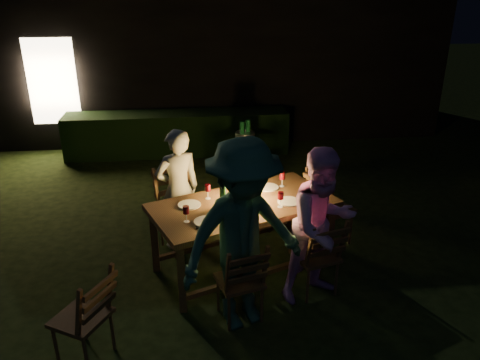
{
  "coord_description": "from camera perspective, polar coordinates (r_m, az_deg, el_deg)",
  "views": [
    {
      "loc": [
        -0.3,
        -4.96,
        3.06
      ],
      "look_at": [
        0.26,
        -0.11,
        1.0
      ],
      "focal_mm": 35.0,
      "sensor_mm": 36.0,
      "label": 1
    }
  ],
  "objects": [
    {
      "name": "garden_envelope",
      "position": [
        11.21,
        -5.21,
        15.19
      ],
      "size": [
        40.0,
        40.0,
        3.2
      ],
      "color": "black",
      "rests_on": "ground"
    },
    {
      "name": "dining_table",
      "position": [
        5.18,
        0.41,
        -3.61
      ],
      "size": [
        2.22,
        1.66,
        0.83
      ],
      "rotation": [
        0.0,
        0.0,
        0.38
      ],
      "color": "#4E321A",
      "rests_on": "ground"
    },
    {
      "name": "chair_near_left",
      "position": [
        4.66,
        0.02,
        -13.72
      ],
      "size": [
        0.51,
        0.53,
        0.92
      ],
      "rotation": [
        0.0,
        0.0,
        0.26
      ],
      "color": "#4E321A",
      "rests_on": "ground"
    },
    {
      "name": "chair_near_right",
      "position": [
        5.07,
        9.19,
        -10.6
      ],
      "size": [
        0.53,
        0.55,
        0.95
      ],
      "rotation": [
        0.0,
        0.0,
        0.28
      ],
      "color": "#4E321A",
      "rests_on": "ground"
    },
    {
      "name": "chair_far_left",
      "position": [
        5.84,
        -7.18,
        -5.29
      ],
      "size": [
        0.65,
        0.67,
        1.06
      ],
      "rotation": [
        0.0,
        0.0,
        3.62
      ],
      "color": "#4E321A",
      "rests_on": "ground"
    },
    {
      "name": "chair_far_right",
      "position": [
        6.22,
        1.48,
        -3.46
      ],
      "size": [
        0.55,
        0.57,
        0.99
      ],
      "rotation": [
        0.0,
        0.0,
        3.4
      ],
      "color": "#4E321A",
      "rests_on": "ground"
    },
    {
      "name": "chair_end",
      "position": [
        6.0,
        10.8,
        -4.8
      ],
      "size": [
        0.65,
        0.63,
        1.04
      ],
      "rotation": [
        0.0,
        0.0,
        -1.13
      ],
      "color": "#4E321A",
      "rests_on": "ground"
    },
    {
      "name": "chair_spare",
      "position": [
        4.44,
        -18.35,
        -17.14
      ],
      "size": [
        0.6,
        0.59,
        0.95
      ],
      "rotation": [
        0.0,
        0.0,
        1.05
      ],
      "color": "#4E321A",
      "rests_on": "ground"
    },
    {
      "name": "person_house_side",
      "position": [
        5.69,
        -7.55,
        -1.18
      ],
      "size": [
        0.65,
        0.54,
        1.52
      ],
      "primitive_type": "imported",
      "rotation": [
        0.0,
        0.0,
        3.52
      ],
      "color": "beige",
      "rests_on": "ground"
    },
    {
      "name": "person_opp_right",
      "position": [
        4.77,
        9.97,
        -5.52
      ],
      "size": [
        0.97,
        0.87,
        1.64
      ],
      "primitive_type": "imported",
      "rotation": [
        0.0,
        0.0,
        0.38
      ],
      "color": "#E89FE2",
      "rests_on": "ground"
    },
    {
      "name": "person_opp_left",
      "position": [
        4.27,
        0.38,
        -6.93
      ],
      "size": [
        1.38,
        1.09,
        1.88
      ],
      "primitive_type": "imported",
      "rotation": [
        0.0,
        0.0,
        0.38
      ],
      "color": "#2F5F47",
      "rests_on": "ground"
    },
    {
      "name": "lantern",
      "position": [
        5.14,
        0.64,
        -0.88
      ],
      "size": [
        0.16,
        0.16,
        0.35
      ],
      "color": "white",
      "rests_on": "dining_table"
    },
    {
      "name": "plate_far_left",
      "position": [
        5.11,
        -6.2,
        -3.02
      ],
      "size": [
        0.25,
        0.25,
        0.01
      ],
      "primitive_type": "cylinder",
      "color": "white",
      "rests_on": "dining_table"
    },
    {
      "name": "plate_near_left",
      "position": [
        4.75,
        -4.17,
        -5.07
      ],
      "size": [
        0.25,
        0.25,
        0.01
      ],
      "primitive_type": "cylinder",
      "color": "white",
      "rests_on": "dining_table"
    },
    {
      "name": "plate_far_right",
      "position": [
        5.52,
        3.43,
        -0.89
      ],
      "size": [
        0.25,
        0.25,
        0.01
      ],
      "primitive_type": "cylinder",
      "color": "white",
      "rests_on": "dining_table"
    },
    {
      "name": "plate_near_right",
      "position": [
        5.19,
        5.96,
        -2.61
      ],
      "size": [
        0.25,
        0.25,
        0.01
      ],
      "primitive_type": "cylinder",
      "color": "white",
      "rests_on": "dining_table"
    },
    {
      "name": "wineglass_a",
      "position": [
        5.22,
        -3.95,
        -1.41
      ],
      "size": [
        0.06,
        0.06,
        0.18
      ],
      "primitive_type": null,
      "color": "#59070F",
      "rests_on": "dining_table"
    },
    {
      "name": "wineglass_b",
      "position": [
        4.74,
        -6.57,
        -4.15
      ],
      "size": [
        0.06,
        0.06,
        0.18
      ],
      "primitive_type": null,
      "color": "#59070F",
      "rests_on": "dining_table"
    },
    {
      "name": "wineglass_c",
      "position": [
        5.03,
        4.95,
        -2.39
      ],
      "size": [
        0.06,
        0.06,
        0.18
      ],
      "primitive_type": null,
      "color": "#59070F",
      "rests_on": "dining_table"
    },
    {
      "name": "wineglass_d",
      "position": [
        5.54,
        5.16,
        0.06
      ],
      "size": [
        0.06,
        0.06,
        0.18
      ],
      "primitive_type": null,
      "color": "#59070F",
      "rests_on": "dining_table"
    },
    {
      "name": "wineglass_e",
      "position": [
        4.83,
        1.08,
        -3.45
      ],
      "size": [
        0.06,
        0.06,
        0.18
      ],
      "primitive_type": null,
      "color": "silver",
      "rests_on": "dining_table"
    },
    {
      "name": "bottle_table",
      "position": [
        4.98,
        -2.11,
        -1.92
      ],
      "size": [
        0.07,
        0.07,
        0.28
      ],
      "primitive_type": "cylinder",
      "color": "#0F471E",
      "rests_on": "dining_table"
    },
    {
      "name": "napkin_left",
      "position": [
        4.83,
        0.67,
        -4.54
      ],
      "size": [
        0.18,
        0.14,
        0.01
      ],
      "primitive_type": "cube",
      "color": "red",
      "rests_on": "dining_table"
    },
    {
      "name": "napkin_right",
      "position": [
        5.18,
        7.37,
        -2.73
      ],
      "size": [
        0.18,
        0.14,
        0.01
      ],
      "primitive_type": "cube",
      "color": "red",
      "rests_on": "dining_table"
    },
    {
      "name": "phone",
      "position": [
        4.66,
        -4.55,
        -5.7
      ],
      "size": [
        0.14,
        0.07,
        0.01
      ],
      "primitive_type": "cube",
      "color": "black",
      "rests_on": "dining_table"
    },
    {
      "name": "side_table",
      "position": [
        7.24,
        0.61,
        3.51
      ],
      "size": [
        0.55,
        0.55,
        0.75
      ],
      "color": "brown",
      "rests_on": "ground"
    },
    {
      "name": "ice_bucket",
      "position": [
        7.18,
        0.62,
        5.01
      ],
      "size": [
        0.3,
        0.3,
        0.22
      ],
      "primitive_type": "cylinder",
      "color": "#A5A8AD",
      "rests_on": "side_table"
    },
    {
      "name": "bottle_bucket_a",
      "position": [
        7.12,
        0.26,
        5.28
      ],
      "size": [
        0.07,
        0.07,
        0.32
      ],
      "primitive_type": "cylinder",
      "color": "#0F471E",
      "rests_on": "side_table"
    },
    {
      "name": "bottle_bucket_b",
      "position": [
        7.21,
        0.97,
        5.5
      ],
      "size": [
        0.07,
        0.07,
        0.32
      ],
      "primitive_type": "cylinder",
      "color": "#0F471E",
      "rests_on": "side_table"
    }
  ]
}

